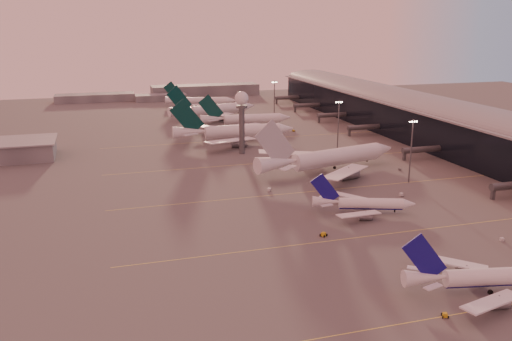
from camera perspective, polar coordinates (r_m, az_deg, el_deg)
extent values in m
plane|color=#4E4C4C|center=(149.71, 8.93, -8.81)|extent=(700.00, 700.00, 0.00)
cube|color=#ECDA53|center=(171.76, 16.61, -6.04)|extent=(180.00, 0.25, 0.02)
cube|color=#ECDA53|center=(208.44, 9.93, -1.80)|extent=(180.00, 0.25, 0.02)
cube|color=#ECDA53|center=(247.88, 5.32, 1.15)|extent=(180.00, 0.25, 0.02)
cube|color=#ECDA53|center=(293.58, 1.69, 3.47)|extent=(180.00, 0.25, 0.02)
cube|color=black|center=(291.89, 19.02, 4.35)|extent=(36.00, 360.00, 18.00)
cylinder|color=gray|center=(290.42, 19.17, 6.09)|extent=(10.08, 360.00, 10.08)
cube|color=gray|center=(290.39, 19.18, 6.13)|extent=(40.00, 362.00, 0.80)
cube|color=#505257|center=(209.07, 23.68, -2.23)|extent=(1.20, 1.20, 4.40)
cylinder|color=#505257|center=(258.87, 17.28, 2.14)|extent=(22.00, 2.80, 2.80)
cube|color=#505257|center=(254.02, 15.36, 1.51)|extent=(1.20, 1.20, 4.40)
cylinder|color=#505257|center=(305.78, 11.50, 4.50)|extent=(22.00, 2.80, 2.80)
cube|color=#505257|center=(301.68, 9.79, 4.00)|extent=(1.20, 1.20, 4.40)
cylinder|color=#505257|center=(342.75, 8.21, 5.82)|extent=(22.00, 2.80, 2.80)
cube|color=#505257|center=(339.10, 6.65, 5.38)|extent=(1.20, 1.20, 4.40)
cylinder|color=#505257|center=(380.77, 5.56, 6.86)|extent=(22.00, 2.80, 2.80)
cube|color=#505257|center=(377.49, 4.14, 6.47)|extent=(1.20, 1.20, 4.40)
cylinder|color=#505257|center=(417.69, 3.49, 7.67)|extent=(22.00, 2.80, 2.80)
cube|color=#505257|center=(414.70, 2.17, 7.31)|extent=(1.20, 1.20, 4.40)
cylinder|color=#505257|center=(256.15, -1.50, 4.20)|extent=(2.60, 2.60, 22.00)
cylinder|color=#505257|center=(254.15, -1.52, 6.74)|extent=(5.20, 5.20, 1.20)
sphere|color=white|center=(253.58, -1.53, 7.61)|extent=(6.40, 6.40, 6.40)
cylinder|color=#505257|center=(253.10, -1.53, 8.44)|extent=(0.16, 0.16, 2.00)
cylinder|color=#505257|center=(217.34, 16.00, 1.95)|extent=(0.56, 0.56, 25.00)
cube|color=#505257|center=(214.97, 16.23, 5.06)|extent=(3.60, 0.25, 0.25)
sphere|color=#FFEABF|center=(214.23, 15.89, 4.94)|extent=(0.56, 0.56, 0.56)
sphere|color=#FFEABF|center=(214.77, 16.11, 4.95)|extent=(0.56, 0.56, 0.56)
sphere|color=#FFEABF|center=(215.31, 16.34, 4.96)|extent=(0.56, 0.56, 0.56)
sphere|color=#FFEABF|center=(215.85, 16.56, 4.97)|extent=(0.56, 0.56, 0.56)
cylinder|color=#505257|center=(262.01, 8.65, 4.62)|extent=(0.56, 0.56, 25.00)
cube|color=#505257|center=(260.05, 8.76, 7.21)|extent=(3.60, 0.25, 0.25)
sphere|color=#FFEABF|center=(259.47, 8.45, 7.12)|extent=(0.56, 0.56, 0.56)
sphere|color=#FFEABF|center=(259.89, 8.66, 7.12)|extent=(0.56, 0.56, 0.56)
sphere|color=#FFEABF|center=(260.32, 8.86, 7.13)|extent=(0.56, 0.56, 0.56)
sphere|color=#FFEABF|center=(260.75, 9.06, 7.13)|extent=(0.56, 0.56, 0.56)
cylinder|color=#505257|center=(343.73, 1.94, 7.35)|extent=(0.56, 0.56, 25.00)
cube|color=#505257|center=(342.24, 1.96, 9.34)|extent=(3.60, 0.25, 0.25)
sphere|color=#FFEABF|center=(341.81, 1.72, 9.26)|extent=(0.56, 0.56, 0.56)
sphere|color=#FFEABF|center=(342.13, 1.88, 9.27)|extent=(0.56, 0.56, 0.56)
sphere|color=#FFEABF|center=(342.44, 2.04, 9.27)|extent=(0.56, 0.56, 0.56)
sphere|color=#FFEABF|center=(342.76, 2.20, 9.28)|extent=(0.56, 0.56, 0.56)
cube|color=slate|center=(446.26, -16.59, 7.37)|extent=(60.00, 18.00, 6.00)
cube|color=slate|center=(464.92, -5.37, 8.43)|extent=(90.00, 20.00, 9.00)
cube|color=slate|center=(439.35, -10.00, 7.59)|extent=(40.00, 15.00, 5.00)
cylinder|color=white|center=(139.68, 23.79, -10.39)|extent=(24.07, 8.61, 4.04)
cylinder|color=navy|center=(140.06, 23.75, -10.72)|extent=(23.38, 7.41, 2.91)
cone|color=white|center=(132.35, 17.30, -10.94)|extent=(10.55, 5.91, 4.04)
cube|color=white|center=(129.60, 23.58, -12.77)|extent=(17.59, 8.74, 1.27)
cylinder|color=gray|center=(133.57, 24.12, -12.86)|extent=(5.02, 3.48, 2.63)
cube|color=gray|center=(133.06, 24.17, -12.43)|extent=(0.36, 0.32, 1.62)
cube|color=white|center=(145.32, 19.84, -9.25)|extent=(15.80, 13.95, 1.27)
cylinder|color=gray|center=(145.40, 21.21, -10.18)|extent=(5.02, 3.48, 2.63)
cube|color=gray|center=(144.93, 21.26, -9.77)|extent=(0.36, 0.32, 1.62)
cube|color=navy|center=(130.07, 17.28, -8.98)|extent=(10.95, 2.54, 12.04)
cube|color=white|center=(128.57, 18.11, -11.78)|extent=(4.88, 2.83, 0.27)
cube|color=white|center=(136.11, 16.59, -10.07)|extent=(4.70, 4.15, 0.27)
cylinder|color=black|center=(141.76, 22.52, -11.07)|extent=(1.25, 0.75, 1.17)
cylinder|color=black|center=(138.13, 23.42, -11.89)|extent=(1.25, 0.75, 1.17)
cylinder|color=white|center=(181.73, 11.99, -3.56)|extent=(20.78, 10.22, 3.54)
cylinder|color=navy|center=(181.98, 11.98, -3.79)|extent=(20.06, 9.15, 2.55)
cone|color=white|center=(184.17, 15.81, -3.56)|extent=(4.97, 4.67, 3.54)
cone|color=white|center=(179.75, 7.35, -3.40)|extent=(9.40, 6.23, 3.54)
cube|color=white|center=(173.04, 10.75, -4.68)|extent=(15.39, 5.71, 1.11)
cylinder|color=gray|center=(175.88, 11.46, -4.95)|extent=(4.56, 3.50, 2.30)
cube|color=gray|center=(175.54, 11.47, -4.64)|extent=(0.34, 0.31, 1.42)
cube|color=white|center=(189.33, 10.05, -2.87)|extent=(12.75, 13.42, 1.11)
cylinder|color=gray|center=(188.26, 10.87, -3.54)|extent=(4.56, 3.50, 2.30)
cube|color=gray|center=(187.94, 10.88, -3.25)|extent=(0.34, 0.31, 1.42)
cube|color=navy|center=(178.36, 7.26, -2.07)|extent=(9.27, 3.52, 10.55)
cube|color=white|center=(175.94, 7.46, -3.80)|extent=(4.17, 1.96, 0.23)
cube|color=white|center=(183.53, 7.26, -2.97)|extent=(3.90, 3.92, 0.23)
cylinder|color=black|center=(183.97, 14.38, -4.27)|extent=(0.47, 0.47, 0.93)
cylinder|color=black|center=(184.14, 11.34, -4.05)|extent=(1.12, 0.78, 1.02)
cylinder|color=black|center=(180.33, 11.52, -4.48)|extent=(1.12, 0.78, 1.02)
cylinder|color=white|center=(231.37, 8.61, 1.18)|extent=(43.35, 16.49, 6.71)
cylinder|color=white|center=(231.75, 8.60, 0.82)|extent=(42.07, 14.46, 4.83)
cone|color=white|center=(247.84, 13.26, 1.90)|extent=(9.64, 8.46, 6.71)
cone|color=white|center=(213.93, 2.21, 0.40)|extent=(19.08, 10.71, 6.71)
cube|color=white|center=(211.91, 9.38, -0.51)|extent=(27.85, 25.75, 1.99)
cylinder|color=gray|center=(218.98, 9.70, -0.74)|extent=(9.10, 6.17, 4.36)
cube|color=gray|center=(218.56, 9.72, -0.35)|extent=(0.38, 0.34, 2.68)
cube|color=white|center=(239.52, 3.98, 1.52)|extent=(31.64, 14.68, 1.99)
cylinder|color=gray|center=(239.73, 5.56, 0.83)|extent=(9.10, 6.17, 4.36)
cube|color=gray|center=(239.35, 5.57, 1.19)|extent=(0.38, 0.34, 2.68)
cube|color=#B1B4BA|center=(211.53, 2.03, 2.45)|extent=(18.19, 4.68, 19.92)
cube|color=white|center=(206.97, 3.35, -0.08)|extent=(8.40, 7.69, 0.27)
cube|color=white|center=(220.54, 0.98, 0.92)|extent=(8.79, 4.86, 0.27)
cylinder|color=black|center=(242.67, 11.59, 0.71)|extent=(0.54, 0.54, 1.08)
cylinder|color=black|center=(232.12, 7.54, 0.23)|extent=(1.28, 0.80, 1.19)
cylinder|color=black|center=(228.51, 8.26, -0.04)|extent=(1.28, 0.80, 1.19)
cylinder|color=white|center=(283.23, -1.42, 3.95)|extent=(39.59, 8.07, 6.35)
cylinder|color=white|center=(283.52, -1.42, 3.67)|extent=(38.72, 6.26, 4.57)
cone|color=white|center=(289.20, 3.13, 4.17)|extent=(7.89, 6.68, 6.35)
cone|color=white|center=(278.39, -7.05, 3.80)|extent=(16.76, 7.07, 6.35)
cube|color=white|center=(265.66, -2.67, 2.92)|extent=(28.64, 18.26, 1.88)
cylinder|color=gray|center=(270.93, -1.83, 2.61)|extent=(7.79, 4.46, 4.12)
cube|color=gray|center=(270.60, -1.84, 2.92)|extent=(0.34, 0.29, 2.54)
cube|color=white|center=(297.48, -3.96, 4.26)|extent=(27.97, 20.21, 1.88)
cylinder|color=gray|center=(295.10, -2.89, 3.67)|extent=(7.79, 4.46, 4.12)
cube|color=gray|center=(294.80, -2.89, 3.95)|extent=(0.34, 0.29, 2.54)
cube|color=#05312E|center=(276.88, -7.27, 5.32)|extent=(17.46, 1.15, 18.78)
cube|color=white|center=(270.93, -6.90, 3.51)|extent=(8.12, 5.65, 0.27)
cube|color=white|center=(285.74, -7.30, 4.12)|extent=(8.05, 6.15, 0.27)
cylinder|color=black|center=(287.63, 1.49, 3.32)|extent=(0.55, 0.55, 1.09)
cylinder|color=black|center=(285.67, -2.15, 3.25)|extent=(1.23, 0.60, 1.20)
cylinder|color=black|center=(281.07, -1.94, 3.04)|extent=(1.23, 0.60, 1.20)
cylinder|color=white|center=(323.78, -0.40, 5.30)|extent=(33.93, 8.46, 5.41)
cylinder|color=white|center=(323.99, -0.40, 5.08)|extent=(33.12, 6.89, 3.90)
cone|color=white|center=(328.14, 3.05, 5.41)|extent=(6.97, 5.99, 5.41)
cone|color=white|center=(320.03, -4.61, 5.25)|extent=(14.51, 6.68, 5.41)
cube|color=white|center=(308.81, -1.41, 4.61)|extent=(24.66, 14.64, 1.60)
cylinder|color=gray|center=(313.19, -0.77, 4.35)|extent=(6.79, 4.10, 3.52)
cube|color=gray|center=(312.94, -0.77, 4.58)|extent=(0.30, 0.26, 2.17)
cube|color=white|center=(336.20, -2.26, 5.50)|extent=(23.48, 18.09, 1.60)
cylinder|color=gray|center=(334.03, -1.46, 5.05)|extent=(6.79, 4.10, 3.52)
cube|color=gray|center=(333.80, -1.46, 5.27)|extent=(0.30, 0.26, 2.17)
cube|color=#05312E|center=(318.87, -4.76, 6.39)|extent=(14.86, 1.69, 16.02)
cube|color=white|center=(313.63, -4.51, 5.06)|extent=(6.94, 4.58, 0.23)
cube|color=white|center=(326.33, -4.79, 5.47)|extent=(6.82, 5.45, 0.23)
cylinder|color=black|center=(327.02, 1.80, 4.79)|extent=(0.47, 0.47, 0.93)
cylinder|color=black|center=(325.86, -0.94, 4.77)|extent=(1.07, 0.56, 1.03)
cylinder|color=black|center=(321.90, -0.81, 4.63)|extent=(1.07, 0.56, 1.03)
cylinder|color=white|center=(357.55, -3.91, 6.31)|extent=(38.25, 15.40, 6.12)
cylinder|color=white|center=(357.77, -3.91, 6.09)|extent=(37.09, 13.55, 4.40)
cone|color=white|center=(368.32, -0.76, 6.62)|extent=(8.64, 7.76, 6.12)
cone|color=white|center=(346.11, -7.89, 6.03)|extent=(16.93, 9.90, 6.12)
cube|color=white|center=(339.52, -4.07, 5.64)|extent=(24.62, 23.30, 1.81)
cylinder|color=gray|center=(345.35, -3.66, 5.39)|extent=(8.10, 5.68, 3.98)
cube|color=gray|center=(345.10, -3.67, 5.62)|extent=(0.37, 0.33, 2.45)
cube|color=white|center=(367.84, -6.36, 6.34)|extent=(28.26, 12.65, 1.81)
cylinder|color=gray|center=(366.83, -5.44, 5.94)|extent=(8.10, 5.68, 3.98)
cube|color=gray|center=(366.59, -5.44, 6.17)|extent=(0.37, 0.33, 2.45)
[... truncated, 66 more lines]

